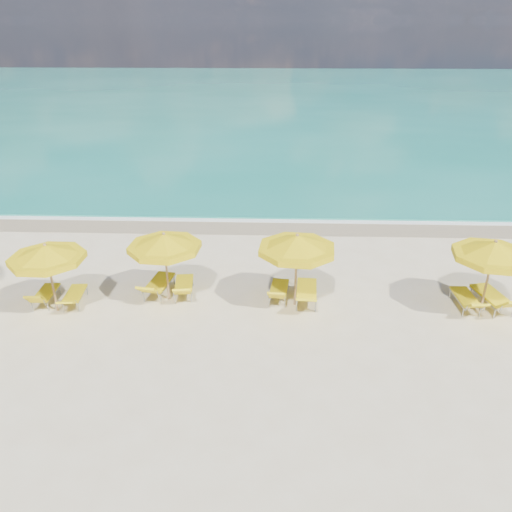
{
  "coord_description": "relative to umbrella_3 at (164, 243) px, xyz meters",
  "views": [
    {
      "loc": [
        0.54,
        -13.65,
        8.37
      ],
      "look_at": [
        0.0,
        1.5,
        1.2
      ],
      "focal_mm": 35.0,
      "sensor_mm": 36.0,
      "label": 1
    }
  ],
  "objects": [
    {
      "name": "ground_plane",
      "position": [
        2.86,
        -0.6,
        -2.04
      ],
      "size": [
        120.0,
        120.0,
        0.0
      ],
      "primitive_type": "plane",
      "color": "beige"
    },
    {
      "name": "ocean",
      "position": [
        2.86,
        47.4,
        -2.04
      ],
      "size": [
        120.0,
        80.0,
        0.3
      ],
      "primitive_type": "cube",
      "color": "#157A6A",
      "rests_on": "ground"
    },
    {
      "name": "wet_sand_band",
      "position": [
        2.86,
        6.8,
        -2.04
      ],
      "size": [
        120.0,
        2.6,
        0.01
      ],
      "primitive_type": "cube",
      "color": "tan",
      "rests_on": "ground"
    },
    {
      "name": "foam_line",
      "position": [
        2.86,
        7.6,
        -2.04
      ],
      "size": [
        120.0,
        1.2,
        0.03
      ],
      "primitive_type": "cube",
      "color": "white",
      "rests_on": "ground"
    },
    {
      "name": "whitecap_near",
      "position": [
        -3.14,
        16.4,
        -2.04
      ],
      "size": [
        14.0,
        0.36,
        0.05
      ],
      "primitive_type": "cube",
      "color": "white",
      "rests_on": "ground"
    },
    {
      "name": "whitecap_far",
      "position": [
        10.86,
        23.4,
        -2.04
      ],
      "size": [
        18.0,
        0.3,
        0.05
      ],
      "primitive_type": "cube",
      "color": "white",
      "rests_on": "ground"
    },
    {
      "name": "umbrella_2",
      "position": [
        -3.41,
        -0.86,
        -0.04
      ],
      "size": [
        2.99,
        2.99,
        2.35
      ],
      "rotation": [
        0.0,
        0.0,
        0.37
      ],
      "color": "#A57E52",
      "rests_on": "ground"
    },
    {
      "name": "umbrella_3",
      "position": [
        0.0,
        0.0,
        0.0
      ],
      "size": [
        2.96,
        2.96,
        2.4
      ],
      "rotation": [
        0.0,
        0.0,
        0.3
      ],
      "color": "#A57E52",
      "rests_on": "ground"
    },
    {
      "name": "umbrella_4",
      "position": [
        4.16,
        -0.2,
        0.09
      ],
      "size": [
        3.08,
        3.08,
        2.5
      ],
      "rotation": [
        0.0,
        0.0,
        0.29
      ],
      "color": "#A57E52",
      "rests_on": "ground"
    },
    {
      "name": "umbrella_5",
      "position": [
        10.06,
        -0.4,
        0.06
      ],
      "size": [
        2.92,
        2.92,
        2.47
      ],
      "rotation": [
        0.0,
        0.0,
        0.23
      ],
      "color": "#A57E52",
      "rests_on": "ground"
    },
    {
      "name": "lounger_2_left",
      "position": [
        -3.95,
        -0.4,
        -1.84
      ],
      "size": [
        0.62,
        1.62,
        0.79
      ],
      "rotation": [
        0.0,
        0.0,
        0.04
      ],
      "color": "#A5A8AD",
      "rests_on": "ground"
    },
    {
      "name": "lounger_2_right",
      "position": [
        -2.99,
        -0.4,
        -1.85
      ],
      "size": [
        0.68,
        1.7,
        0.64
      ],
      "rotation": [
        0.0,
        0.0,
        0.09
      ],
      "color": "#A5A8AD",
      "rests_on": "ground"
    },
    {
      "name": "lounger_3_left",
      "position": [
        -0.39,
        0.33,
        -1.81
      ],
      "size": [
        0.94,
        2.0,
        0.86
      ],
      "rotation": [
        0.0,
        0.0,
        -0.16
      ],
      "color": "#A5A8AD",
      "rests_on": "ground"
    },
    {
      "name": "lounger_3_right",
      "position": [
        0.47,
        0.29,
        -1.82
      ],
      "size": [
        0.78,
        1.82,
        0.8
      ],
      "rotation": [
        0.0,
        0.0,
        0.11
      ],
      "color": "#A5A8AD",
      "rests_on": "ground"
    },
    {
      "name": "lounger_4_left",
      "position": [
        3.64,
        0.13,
        -1.83
      ],
      "size": [
        0.75,
        1.74,
        0.8
      ],
      "rotation": [
        0.0,
        0.0,
        -0.11
      ],
      "color": "#A5A8AD",
      "rests_on": "ground"
    },
    {
      "name": "lounger_4_right",
      "position": [
        4.54,
        -0.02,
        -1.8
      ],
      "size": [
        0.8,
        2.07,
        0.81
      ],
      "rotation": [
        0.0,
        0.0,
        -0.07
      ],
      "color": "#A5A8AD",
      "rests_on": "ground"
    },
    {
      "name": "lounger_5_left",
      "position": [
        9.6,
        -0.23,
        -1.83
      ],
      "size": [
        0.64,
        1.78,
        0.77
      ],
      "rotation": [
        0.0,
        0.0,
        0.03
      ],
      "color": "#A5A8AD",
      "rests_on": "ground"
    },
    {
      "name": "lounger_5_right",
      "position": [
        10.45,
        -0.21,
        -1.79
      ],
      "size": [
        1.06,
        2.07,
        0.94
      ],
      "rotation": [
        0.0,
        0.0,
        0.21
      ],
      "color": "#A5A8AD",
      "rests_on": "ground"
    }
  ]
}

